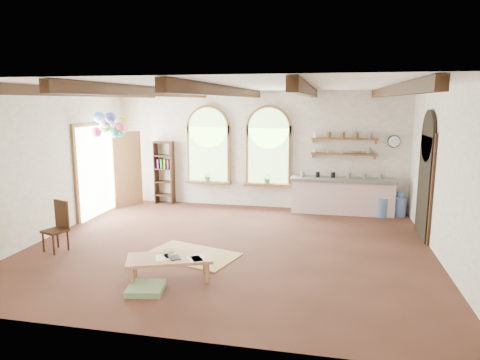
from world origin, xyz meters
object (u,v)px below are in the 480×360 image
(coffee_table, at_px, (170,260))
(side_chair, at_px, (56,237))
(balloon_cluster, at_px, (111,125))
(kitchen_counter, at_px, (342,195))

(coffee_table, distance_m, side_chair, 2.83)
(side_chair, relative_size, balloon_cluster, 0.86)
(side_chair, bearing_deg, kitchen_counter, 36.58)
(kitchen_counter, xyz_separation_m, coffee_table, (-2.89, -5.00, -0.13))
(kitchen_counter, distance_m, side_chair, 6.95)
(side_chair, distance_m, balloon_cluster, 3.34)
(side_chair, bearing_deg, balloon_cluster, 92.72)
(coffee_table, bearing_deg, balloon_cluster, 128.93)
(coffee_table, height_order, balloon_cluster, balloon_cluster)
(coffee_table, bearing_deg, side_chair, 162.33)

